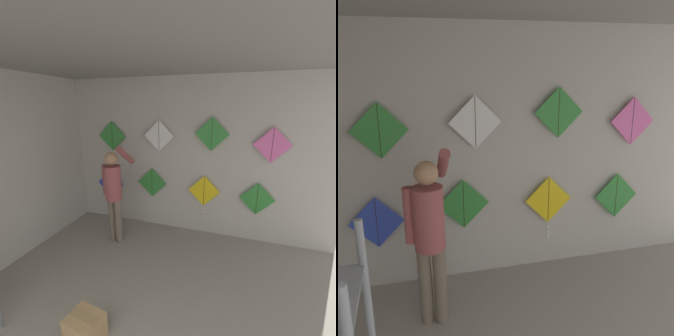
{
  "view_description": "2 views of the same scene",
  "coord_description": "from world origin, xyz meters",
  "views": [
    {
      "loc": [
        0.99,
        0.28,
        2.31
      ],
      "look_at": [
        -0.17,
        3.8,
        1.28
      ],
      "focal_mm": 24.0,
      "sensor_mm": 36.0,
      "label": 1
    },
    {
      "loc": [
        -1.12,
        0.22,
        2.43
      ],
      "look_at": [
        -0.15,
        3.8,
        1.34
      ],
      "focal_mm": 40.0,
      "sensor_mm": 36.0,
      "label": 2
    }
  ],
  "objects": [
    {
      "name": "kite_3",
      "position": [
        1.32,
        4.04,
        0.81
      ],
      "size": [
        0.57,
        0.01,
        0.57
      ],
      "color": "#338C38"
    },
    {
      "name": "kite_7",
      "position": [
        1.45,
        4.04,
        1.72
      ],
      "size": [
        0.57,
        0.01,
        0.57
      ],
      "color": "pink"
    },
    {
      "name": "kite_5",
      "position": [
        -0.42,
        4.04,
        1.79
      ],
      "size": [
        0.57,
        0.01,
        0.57
      ],
      "color": "white"
    },
    {
      "name": "kite_2",
      "position": [
        0.43,
        4.03,
        0.8
      ],
      "size": [
        0.57,
        0.04,
        0.77
      ],
      "color": "yellow"
    },
    {
      "name": "back_panel",
      "position": [
        0.0,
        4.13,
        1.4
      ],
      "size": [
        5.15,
        0.06,
        2.8
      ],
      "primitive_type": "cube",
      "color": "#BCB7AD",
      "rests_on": "ground"
    },
    {
      "name": "kite_6",
      "position": [
        0.51,
        4.04,
        1.86
      ],
      "size": [
        0.57,
        0.01,
        0.57
      ],
      "color": "#338C38"
    },
    {
      "name": "cardboard_box",
      "position": [
        -0.36,
        1.68,
        0.14
      ],
      "size": [
        0.37,
        0.33,
        0.29
      ],
      "rotation": [
        0.0,
        0.0,
        -0.13
      ],
      "color": "tan",
      "rests_on": "ground"
    },
    {
      "name": "kite_1",
      "position": [
        -0.57,
        4.04,
        0.89
      ],
      "size": [
        0.57,
        0.01,
        0.57
      ],
      "color": "#338C38"
    },
    {
      "name": "shopkeeper",
      "position": [
        -0.98,
        3.35,
        0.96
      ],
      "size": [
        0.42,
        0.56,
        1.7
      ],
      "rotation": [
        0.0,
        0.0,
        -0.2
      ],
      "color": "#726656",
      "rests_on": "ground"
    },
    {
      "name": "kite_0",
      "position": [
        -1.49,
        4.04,
        0.78
      ],
      "size": [
        0.57,
        0.01,
        0.57
      ],
      "color": "blue"
    },
    {
      "name": "kite_4",
      "position": [
        -1.38,
        4.04,
        1.75
      ],
      "size": [
        0.57,
        0.01,
        0.57
      ],
      "color": "#338C38"
    },
    {
      "name": "ceiling_slab",
      "position": [
        0.0,
        2.05,
        2.82
      ],
      "size": [
        5.15,
        4.9,
        0.04
      ],
      "primitive_type": "cube",
      "color": "gray"
    }
  ]
}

